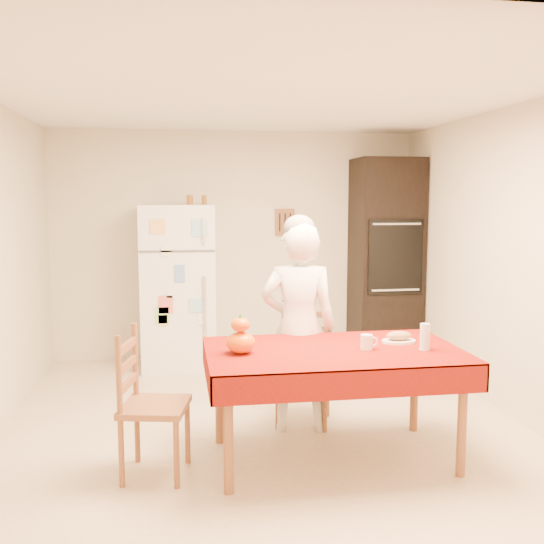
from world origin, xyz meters
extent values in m
plane|color=#C4AC8D|center=(0.00, 0.00, 0.00)|extent=(4.50, 4.50, 0.00)
cube|color=beige|center=(0.00, 2.25, 1.25)|extent=(4.00, 0.02, 2.50)
cube|color=beige|center=(0.00, -2.25, 1.25)|extent=(4.00, 0.02, 2.50)
cube|color=beige|center=(2.00, 0.00, 1.25)|extent=(0.02, 4.50, 2.50)
cube|color=white|center=(0.00, 0.00, 2.50)|extent=(4.00, 4.50, 0.02)
cube|color=brown|center=(0.55, 2.23, 1.50)|extent=(0.22, 0.02, 0.30)
cube|color=white|center=(-0.65, 1.88, 0.85)|extent=(0.75, 0.70, 1.70)
cube|color=silver|center=(-0.39, 1.51, 1.45)|extent=(0.03, 0.03, 0.25)
cube|color=silver|center=(-0.39, 1.51, 0.70)|extent=(0.03, 0.03, 0.60)
cube|color=black|center=(1.63, 1.93, 1.10)|extent=(0.70, 0.60, 2.20)
cube|color=black|center=(1.63, 1.62, 1.15)|extent=(0.59, 0.02, 0.80)
cylinder|color=brown|center=(-0.37, -1.01, 0.35)|extent=(0.06, 0.06, 0.71)
cylinder|color=brown|center=(-0.37, -0.23, 0.35)|extent=(0.06, 0.06, 0.71)
cylinder|color=brown|center=(1.11, -1.01, 0.35)|extent=(0.06, 0.06, 0.71)
cylinder|color=brown|center=(1.11, -0.23, 0.35)|extent=(0.06, 0.06, 0.71)
cube|color=brown|center=(0.37, -0.62, 0.73)|extent=(1.60, 0.90, 0.04)
cube|color=#5E0505|center=(0.37, -0.62, 0.76)|extent=(1.70, 1.00, 0.01)
cylinder|color=brown|center=(0.09, -0.06, 0.21)|extent=(0.04, 0.04, 0.43)
cylinder|color=brown|center=(0.19, 0.27, 0.21)|extent=(0.04, 0.04, 0.43)
cylinder|color=brown|center=(0.43, -0.16, 0.21)|extent=(0.04, 0.04, 0.43)
cylinder|color=brown|center=(0.53, 0.16, 0.21)|extent=(0.04, 0.04, 0.43)
cube|color=brown|center=(0.31, 0.05, 0.45)|extent=(0.52, 0.51, 0.04)
cube|color=brown|center=(0.36, 0.21, 0.70)|extent=(0.35, 0.14, 0.50)
cylinder|color=brown|center=(-0.68, -0.90, 0.21)|extent=(0.04, 0.04, 0.43)
cylinder|color=brown|center=(-1.01, -0.83, 0.21)|extent=(0.04, 0.04, 0.43)
cylinder|color=brown|center=(-0.60, -0.55, 0.21)|extent=(0.04, 0.04, 0.43)
cylinder|color=brown|center=(-0.94, -0.48, 0.21)|extent=(0.04, 0.04, 0.43)
cube|color=brown|center=(-0.81, -0.69, 0.45)|extent=(0.48, 0.49, 0.04)
cube|color=brown|center=(-0.97, -0.66, 0.70)|extent=(0.10, 0.36, 0.50)
imported|color=white|center=(0.24, -0.08, 0.79)|extent=(0.63, 0.46, 1.59)
cylinder|color=white|center=(0.59, -0.67, 0.81)|extent=(0.08, 0.08, 0.10)
ellipsoid|color=#CB3704|center=(-0.25, -0.64, 0.83)|extent=(0.19, 0.19, 0.14)
ellipsoid|color=#E74405|center=(-0.25, -0.64, 0.95)|extent=(0.12, 0.12, 0.09)
cylinder|color=silver|center=(0.97, -0.74, 0.85)|extent=(0.07, 0.07, 0.18)
cylinder|color=white|center=(0.87, -0.52, 0.77)|extent=(0.24, 0.24, 0.02)
ellipsoid|color=#A47950|center=(0.87, -0.52, 0.81)|extent=(0.18, 0.10, 0.06)
cylinder|color=#944B1A|center=(-0.50, 1.93, 1.75)|extent=(0.05, 0.05, 0.10)
cylinder|color=brown|center=(-0.52, 1.93, 1.75)|extent=(0.05, 0.05, 0.10)
cylinder|color=brown|center=(-0.36, 1.93, 1.75)|extent=(0.05, 0.05, 0.10)
camera|label=1|loc=(-0.65, -4.47, 1.76)|focal=40.00mm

